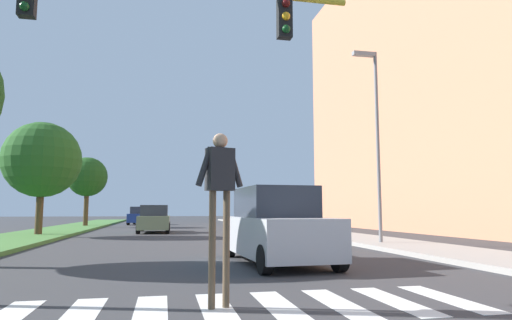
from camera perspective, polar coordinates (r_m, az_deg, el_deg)
name	(u,v)px	position (r m, az deg, el deg)	size (l,w,h in m)	color
ground_plane	(175,231)	(29.35, -10.44, -9.07)	(140.00, 140.00, 0.00)	#38383A
crosswalk	(217,309)	(6.49, -5.08, -18.67)	(7.65, 2.20, 0.01)	silver
median_strip	(48,233)	(28.09, -25.42, -8.52)	(3.67, 64.00, 0.15)	#477A38
tree_far	(42,160)	(25.27, -26.00, 0.01)	(3.90, 3.90, 5.76)	#4C3823
tree_distant	(87,177)	(37.49, -21.04, -2.09)	(3.12, 3.12, 5.41)	#4C3823
sidewalk_right	(301,230)	(28.67, 5.84, -9.06)	(3.00, 64.00, 0.15)	#9E9991
traffic_light_gantry	(22,36)	(8.82, -28.13, 13.98)	(8.53, 0.30, 6.00)	gold
street_lamp_right	(375,127)	(17.90, 15.20, 4.10)	(1.02, 0.24, 7.50)	slate
pedestrian_performer	(220,190)	(6.38, -4.72, -3.89)	(0.74, 0.34, 2.49)	brown
suv_crossing	(276,227)	(11.64, 2.66, -8.67)	(2.19, 4.70, 1.97)	#B7B7BC
sedan_midblock	(154,220)	(27.88, -13.05, -7.56)	(1.96, 4.38, 1.66)	gray
sedan_distant	(141,216)	(43.17, -14.74, -7.07)	(2.29, 4.30, 1.67)	navy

